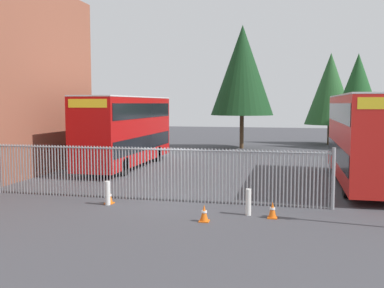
{
  "coord_description": "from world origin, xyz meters",
  "views": [
    {
      "loc": [
        4.88,
        -17.4,
        3.99
      ],
      "look_at": [
        0.0,
        4.0,
        2.0
      ],
      "focal_mm": 41.9,
      "sensor_mm": 36.0,
      "label": 1
    }
  ],
  "objects_px": {
    "bollard_center_front": "(248,202)",
    "traffic_cone_mid_forecourt": "(273,210)",
    "traffic_cone_by_gate": "(204,213)",
    "double_decker_bus_near_gate": "(364,136)",
    "bollard_near_left": "(108,193)",
    "traffic_cone_near_kerb": "(109,196)",
    "double_decker_bus_behind_fence_left": "(127,129)"
  },
  "relations": [
    {
      "from": "bollard_center_front",
      "to": "traffic_cone_mid_forecourt",
      "type": "relative_size",
      "value": 1.61
    },
    {
      "from": "traffic_cone_by_gate",
      "to": "traffic_cone_mid_forecourt",
      "type": "bearing_deg",
      "value": 23.56
    },
    {
      "from": "traffic_cone_by_gate",
      "to": "traffic_cone_mid_forecourt",
      "type": "relative_size",
      "value": 1.0
    },
    {
      "from": "double_decker_bus_behind_fence_left",
      "to": "bollard_near_left",
      "type": "xyz_separation_m",
      "value": [
        3.14,
        -10.23,
        -1.95
      ]
    },
    {
      "from": "double_decker_bus_behind_fence_left",
      "to": "traffic_cone_near_kerb",
      "type": "xyz_separation_m",
      "value": [
        3.11,
        -10.0,
        -2.13
      ]
    },
    {
      "from": "bollard_center_front",
      "to": "traffic_cone_mid_forecourt",
      "type": "bearing_deg",
      "value": -16.16
    },
    {
      "from": "double_decker_bus_near_gate",
      "to": "double_decker_bus_behind_fence_left",
      "type": "height_order",
      "value": "same"
    },
    {
      "from": "double_decker_bus_near_gate",
      "to": "double_decker_bus_behind_fence_left",
      "type": "distance_m",
      "value": 14.01
    },
    {
      "from": "bollard_center_front",
      "to": "traffic_cone_near_kerb",
      "type": "height_order",
      "value": "bollard_center_front"
    },
    {
      "from": "bollard_center_front",
      "to": "traffic_cone_by_gate",
      "type": "height_order",
      "value": "bollard_center_front"
    },
    {
      "from": "double_decker_bus_near_gate",
      "to": "double_decker_bus_behind_fence_left",
      "type": "relative_size",
      "value": 1.0
    },
    {
      "from": "double_decker_bus_near_gate",
      "to": "traffic_cone_near_kerb",
      "type": "bearing_deg",
      "value": -147.82
    },
    {
      "from": "bollard_near_left",
      "to": "traffic_cone_by_gate",
      "type": "bearing_deg",
      "value": -21.02
    },
    {
      "from": "traffic_cone_by_gate",
      "to": "double_decker_bus_near_gate",
      "type": "bearing_deg",
      "value": 53.49
    },
    {
      "from": "bollard_center_front",
      "to": "traffic_cone_by_gate",
      "type": "xyz_separation_m",
      "value": [
        -1.37,
        -1.23,
        -0.19
      ]
    },
    {
      "from": "traffic_cone_by_gate",
      "to": "traffic_cone_mid_forecourt",
      "type": "xyz_separation_m",
      "value": [
        2.23,
        0.97,
        0.0
      ]
    },
    {
      "from": "bollard_near_left",
      "to": "traffic_cone_near_kerb",
      "type": "height_order",
      "value": "bollard_near_left"
    },
    {
      "from": "traffic_cone_near_kerb",
      "to": "traffic_cone_mid_forecourt",
      "type": "bearing_deg",
      "value": -7.66
    },
    {
      "from": "double_decker_bus_behind_fence_left",
      "to": "traffic_cone_mid_forecourt",
      "type": "relative_size",
      "value": 18.32
    },
    {
      "from": "double_decker_bus_behind_fence_left",
      "to": "traffic_cone_by_gate",
      "type": "distance_m",
      "value": 14.1
    },
    {
      "from": "double_decker_bus_near_gate",
      "to": "bollard_center_front",
      "type": "relative_size",
      "value": 11.38
    },
    {
      "from": "traffic_cone_near_kerb",
      "to": "double_decker_bus_near_gate",
      "type": "bearing_deg",
      "value": 32.18
    },
    {
      "from": "double_decker_bus_behind_fence_left",
      "to": "double_decker_bus_near_gate",
      "type": "bearing_deg",
      "value": -14.07
    },
    {
      "from": "bollard_near_left",
      "to": "traffic_cone_by_gate",
      "type": "distance_m",
      "value": 4.5
    },
    {
      "from": "double_decker_bus_near_gate",
      "to": "traffic_cone_mid_forecourt",
      "type": "height_order",
      "value": "double_decker_bus_near_gate"
    },
    {
      "from": "double_decker_bus_behind_fence_left",
      "to": "bollard_near_left",
      "type": "relative_size",
      "value": 11.38
    },
    {
      "from": "double_decker_bus_near_gate",
      "to": "traffic_cone_mid_forecourt",
      "type": "relative_size",
      "value": 18.32
    },
    {
      "from": "traffic_cone_mid_forecourt",
      "to": "traffic_cone_near_kerb",
      "type": "distance_m",
      "value": 6.53
    },
    {
      "from": "double_decker_bus_behind_fence_left",
      "to": "bollard_center_front",
      "type": "distance_m",
      "value": 13.87
    },
    {
      "from": "bollard_near_left",
      "to": "double_decker_bus_near_gate",
      "type": "bearing_deg",
      "value": 33.17
    },
    {
      "from": "double_decker_bus_behind_fence_left",
      "to": "bollard_center_front",
      "type": "height_order",
      "value": "double_decker_bus_behind_fence_left"
    },
    {
      "from": "double_decker_bus_near_gate",
      "to": "traffic_cone_mid_forecourt",
      "type": "bearing_deg",
      "value": -118.26
    }
  ]
}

